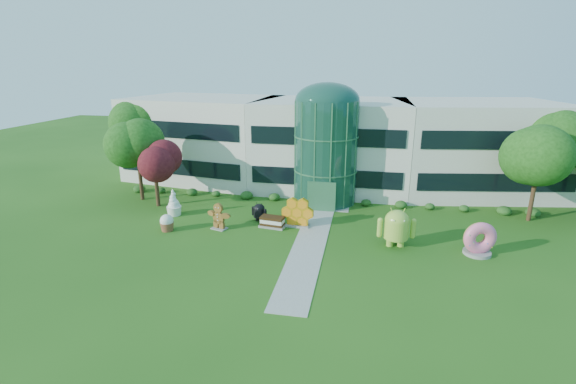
% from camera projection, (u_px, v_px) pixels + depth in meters
% --- Properties ---
extents(ground, '(140.00, 140.00, 0.00)m').
position_uv_depth(ground, '(307.00, 252.00, 30.15)').
color(ground, '#215114').
rests_on(ground, ground).
extents(building, '(46.00, 15.00, 9.30)m').
position_uv_depth(building, '(331.00, 143.00, 45.63)').
color(building, beige).
rests_on(building, ground).
extents(atrium, '(6.00, 6.00, 9.80)m').
position_uv_depth(atrium, '(326.00, 152.00, 39.94)').
color(atrium, '#194738').
rests_on(atrium, ground).
extents(walkway, '(2.40, 20.00, 0.04)m').
position_uv_depth(walkway, '(311.00, 241.00, 32.02)').
color(walkway, '#9E9E93').
rests_on(walkway, ground).
extents(tree_red, '(4.00, 4.00, 6.00)m').
position_uv_depth(tree_red, '(156.00, 175.00, 39.08)').
color(tree_red, '#3F0C14').
rests_on(tree_red, ground).
extents(trees_backdrop, '(52.00, 8.00, 8.40)m').
position_uv_depth(trees_backdrop, '(327.00, 157.00, 41.08)').
color(trees_backdrop, '#184110').
rests_on(trees_backdrop, ground).
extents(android_green, '(3.12, 2.26, 3.32)m').
position_uv_depth(android_green, '(397.00, 225.00, 30.74)').
color(android_green, '#9BC43E').
rests_on(android_green, ground).
extents(android_black, '(1.87, 1.56, 1.81)m').
position_uv_depth(android_black, '(259.00, 211.00, 35.92)').
color(android_black, black).
rests_on(android_black, ground).
extents(donut, '(2.61, 1.72, 2.50)m').
position_uv_depth(donut, '(479.00, 238.00, 29.53)').
color(donut, '#FF6181').
rests_on(donut, ground).
extents(gingerbread, '(2.62, 1.63, 2.26)m').
position_uv_depth(gingerbread, '(219.00, 216.00, 34.08)').
color(gingerbread, brown).
rests_on(gingerbread, ground).
extents(ice_cream_sandwich, '(2.26, 1.36, 0.95)m').
position_uv_depth(ice_cream_sandwich, '(272.00, 222.00, 34.64)').
color(ice_cream_sandwich, black).
rests_on(ice_cream_sandwich, ground).
extents(honeycomb, '(2.89, 1.11, 2.25)m').
position_uv_depth(honeycomb, '(298.00, 214.00, 34.64)').
color(honeycomb, orange).
rests_on(honeycomb, ground).
extents(froyo, '(1.67, 1.67, 2.43)m').
position_uv_depth(froyo, '(174.00, 202.00, 37.18)').
color(froyo, white).
rests_on(froyo, ground).
extents(cupcake, '(1.54, 1.54, 1.40)m').
position_uv_depth(cupcake, '(167.00, 223.00, 33.87)').
color(cupcake, white).
rests_on(cupcake, ground).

